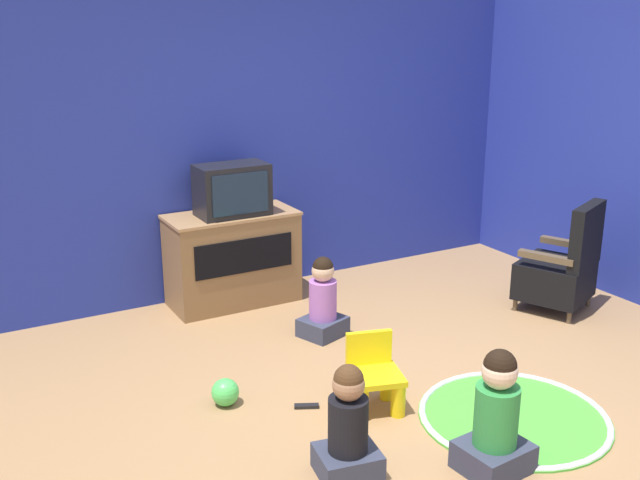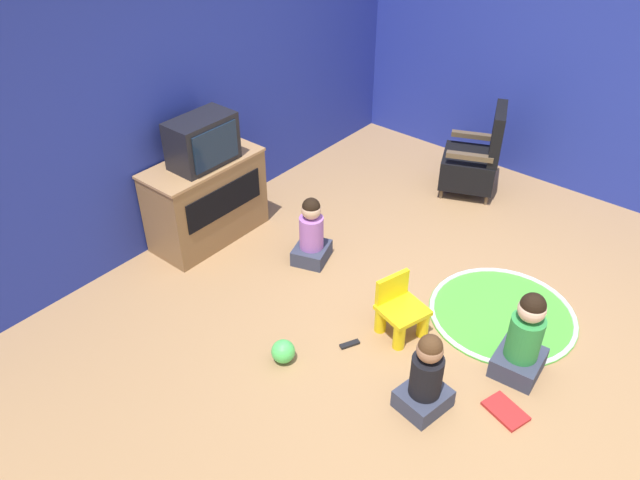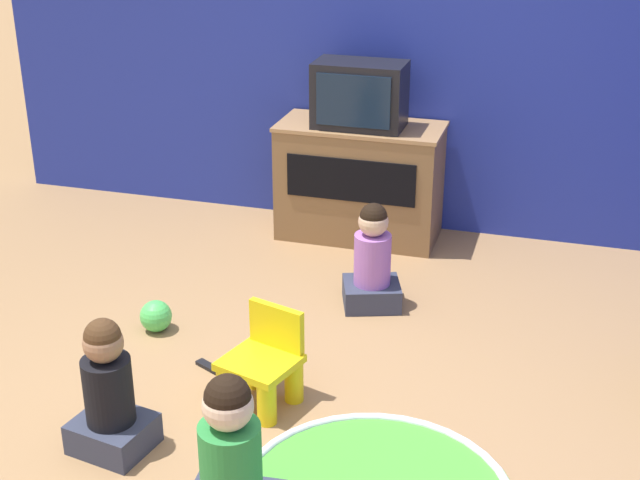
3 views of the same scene
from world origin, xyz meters
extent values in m
plane|color=#9E754C|center=(0.00, 0.00, 0.00)|extent=(30.00, 30.00, 0.00)
cube|color=#23339E|center=(-0.17, 2.48, 1.37)|extent=(5.66, 0.12, 2.75)
cube|color=brown|center=(-0.36, 2.15, 0.38)|extent=(1.04, 0.49, 0.76)
cube|color=#A97C50|center=(-0.36, 2.15, 0.75)|extent=(1.06, 0.50, 0.02)
cube|color=black|center=(-0.36, 1.91, 0.47)|extent=(0.83, 0.01, 0.27)
cube|color=black|center=(-0.36, 2.11, 0.97)|extent=(0.56, 0.32, 0.41)
cube|color=#142338|center=(-0.36, 1.95, 0.97)|extent=(0.46, 0.02, 0.32)
cylinder|color=yellow|center=(-0.45, 0.03, 0.12)|extent=(0.09, 0.09, 0.24)
cylinder|color=yellow|center=(-0.23, -0.03, 0.12)|extent=(0.09, 0.09, 0.24)
cylinder|color=yellow|center=(-0.39, 0.24, 0.12)|extent=(0.09, 0.09, 0.24)
cylinder|color=yellow|center=(-0.17, 0.17, 0.12)|extent=(0.09, 0.09, 0.24)
cube|color=yellow|center=(-0.31, 0.10, 0.22)|extent=(0.39, 0.38, 0.04)
cube|color=yellow|center=(-0.27, 0.24, 0.34)|extent=(0.29, 0.12, 0.21)
cylinder|color=#2D8C3F|center=(-0.11, -0.73, 0.32)|extent=(0.23, 0.23, 0.33)
sphere|color=beige|center=(-0.11, -0.73, 0.57)|extent=(0.19, 0.19, 0.19)
sphere|color=black|center=(-0.11, -0.73, 0.60)|extent=(0.17, 0.17, 0.17)
cube|color=#33384C|center=(-0.80, -0.39, 0.07)|extent=(0.36, 0.33, 0.14)
cylinder|color=black|center=(-0.80, -0.39, 0.29)|extent=(0.21, 0.21, 0.30)
sphere|color=#9E7051|center=(-0.80, -0.39, 0.52)|extent=(0.17, 0.17, 0.17)
sphere|color=#472D19|center=(-0.80, -0.39, 0.55)|extent=(0.16, 0.16, 0.16)
cube|color=#33384C|center=(-0.04, 1.21, 0.07)|extent=(0.39, 0.36, 0.14)
cylinder|color=#A566BF|center=(-0.04, 1.21, 0.28)|extent=(0.21, 0.21, 0.29)
sphere|color=#D8AD8C|center=(-0.04, 1.21, 0.51)|extent=(0.17, 0.17, 0.17)
sphere|color=black|center=(-0.04, 1.21, 0.54)|extent=(0.15, 0.15, 0.15)
sphere|color=#4CCC59|center=(-1.08, 0.59, 0.09)|extent=(0.17, 0.17, 0.17)
cube|color=black|center=(-0.66, 0.32, 0.01)|extent=(0.15, 0.11, 0.02)
camera|label=1|loc=(-2.59, -3.28, 2.32)|focal=42.00mm
camera|label=2|loc=(-3.32, -1.60, 3.29)|focal=35.00mm
camera|label=3|loc=(0.95, -3.17, 2.37)|focal=50.00mm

